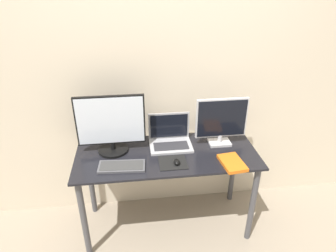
{
  "coord_description": "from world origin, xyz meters",
  "views": [
    {
      "loc": [
        -0.24,
        -1.67,
        2.04
      ],
      "look_at": [
        0.01,
        0.33,
        0.97
      ],
      "focal_mm": 32.0,
      "sensor_mm": 36.0,
      "label": 1
    }
  ],
  "objects_px": {
    "monitor_left": "(111,125)",
    "mouse": "(177,162)",
    "monitor_right": "(221,121)",
    "book": "(232,163)",
    "keyboard": "(122,166)",
    "laptop": "(170,137)"
  },
  "relations": [
    {
      "from": "monitor_left",
      "to": "mouse",
      "type": "xyz_separation_m",
      "value": [
        0.47,
        -0.25,
        -0.21
      ]
    },
    {
      "from": "monitor_right",
      "to": "book",
      "type": "bearing_deg",
      "value": -87.86
    },
    {
      "from": "monitor_right",
      "to": "keyboard",
      "type": "bearing_deg",
      "value": -163.51
    },
    {
      "from": "laptop",
      "to": "book",
      "type": "relative_size",
      "value": 1.36
    },
    {
      "from": "mouse",
      "to": "book",
      "type": "height_order",
      "value": "mouse"
    },
    {
      "from": "keyboard",
      "to": "book",
      "type": "relative_size",
      "value": 1.4
    },
    {
      "from": "laptop",
      "to": "keyboard",
      "type": "distance_m",
      "value": 0.49
    },
    {
      "from": "monitor_left",
      "to": "monitor_right",
      "type": "relative_size",
      "value": 1.26
    },
    {
      "from": "book",
      "to": "monitor_right",
      "type": "bearing_deg",
      "value": 92.14
    },
    {
      "from": "laptop",
      "to": "keyboard",
      "type": "bearing_deg",
      "value": -144.18
    },
    {
      "from": "monitor_right",
      "to": "keyboard",
      "type": "xyz_separation_m",
      "value": [
        -0.8,
        -0.24,
        -0.2
      ]
    },
    {
      "from": "mouse",
      "to": "keyboard",
      "type": "bearing_deg",
      "value": 177.84
    },
    {
      "from": "monitor_right",
      "to": "laptop",
      "type": "bearing_deg",
      "value": 173.42
    },
    {
      "from": "laptop",
      "to": "mouse",
      "type": "relative_size",
      "value": 4.68
    },
    {
      "from": "monitor_right",
      "to": "mouse",
      "type": "distance_m",
      "value": 0.51
    },
    {
      "from": "monitor_left",
      "to": "book",
      "type": "height_order",
      "value": "monitor_left"
    },
    {
      "from": "keyboard",
      "to": "book",
      "type": "xyz_separation_m",
      "value": [
        0.81,
        -0.07,
        0.0
      ]
    },
    {
      "from": "monitor_left",
      "to": "laptop",
      "type": "bearing_deg",
      "value": 5.83
    },
    {
      "from": "monitor_left",
      "to": "keyboard",
      "type": "xyz_separation_m",
      "value": [
        0.07,
        -0.24,
        -0.22
      ]
    },
    {
      "from": "laptop",
      "to": "book",
      "type": "xyz_separation_m",
      "value": [
        0.42,
        -0.35,
        -0.05
      ]
    },
    {
      "from": "monitor_left",
      "to": "mouse",
      "type": "distance_m",
      "value": 0.58
    },
    {
      "from": "monitor_left",
      "to": "book",
      "type": "xyz_separation_m",
      "value": [
        0.88,
        -0.3,
        -0.22
      ]
    }
  ]
}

